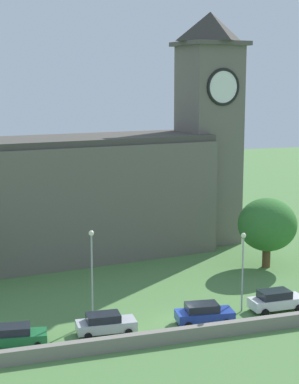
{
  "coord_description": "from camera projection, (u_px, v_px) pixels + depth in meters",
  "views": [
    {
      "loc": [
        -17.92,
        -46.15,
        19.87
      ],
      "look_at": [
        0.2,
        8.95,
        9.41
      ],
      "focal_mm": 59.44,
      "sensor_mm": 36.0,
      "label": 1
    }
  ],
  "objects": [
    {
      "name": "car_silver",
      "position": [
        105.0,
        323.0,
        49.86
      ],
      "size": [
        4.78,
        2.41,
        1.67
      ],
      "color": "silver",
      "rests_on": "ground"
    },
    {
      "name": "church",
      "position": [
        118.0,
        180.0,
        72.16
      ],
      "size": [
        33.62,
        12.67,
        27.42
      ],
      "color": "#666056",
      "rests_on": "ground"
    },
    {
      "name": "streetlamp_central",
      "position": [
        243.0,
        259.0,
        53.97
      ],
      "size": [
        0.44,
        0.44,
        6.96
      ],
      "color": "#9EA0A5",
      "rests_on": "ground"
    },
    {
      "name": "car_white",
      "position": [
        276.0,
        300.0,
        54.84
      ],
      "size": [
        4.8,
        2.25,
        1.83
      ],
      "color": "silver",
      "rests_on": "ground"
    },
    {
      "name": "tree_riverside_east",
      "position": [
        267.0,
        225.0,
        66.83
      ],
      "size": [
        6.22,
        6.22,
        7.45
      ],
      "color": "brown",
      "rests_on": "ground"
    },
    {
      "name": "streetlamp_west_mid",
      "position": [
        92.0,
        262.0,
        51.42
      ],
      "size": [
        0.44,
        0.44,
        7.79
      ],
      "color": "#9EA0A5",
      "rests_on": "ground"
    },
    {
      "name": "car_blue",
      "position": [
        204.0,
        314.0,
        51.85
      ],
      "size": [
        4.89,
        2.74,
        1.75
      ],
      "color": "#233D9E",
      "rests_on": "ground"
    },
    {
      "name": "car_green",
      "position": [
        16.0,
        336.0,
        47.5
      ],
      "size": [
        4.71,
        2.65,
        1.65
      ],
      "color": "#1E6B38",
      "rests_on": "ground"
    },
    {
      "name": "quay_barrier",
      "position": [
        197.0,
        333.0,
        48.86
      ],
      "size": [
        47.07,
        0.7,
        1.08
      ],
      "primitive_type": "cube",
      "color": "gray",
      "rests_on": "ground"
    },
    {
      "name": "ground_plane",
      "position": [
        130.0,
        271.0,
        66.21
      ],
      "size": [
        200.0,
        200.0,
        0.0
      ],
      "primitive_type": "plane",
      "color": "#517F42"
    }
  ]
}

